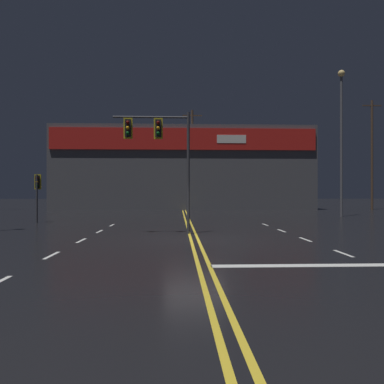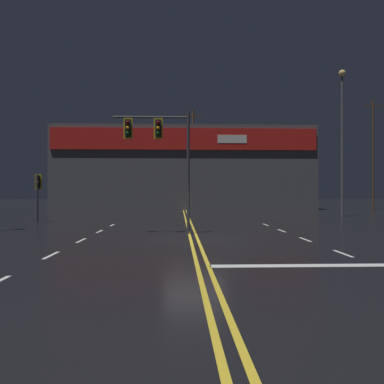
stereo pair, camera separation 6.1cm
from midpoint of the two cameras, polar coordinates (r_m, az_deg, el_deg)
ground_plane at (r=15.64m, az=0.29°, el=-7.34°), size 200.00×200.00×0.00m
road_markings at (r=14.71m, az=3.80°, el=-7.78°), size 13.86×60.00×0.01m
traffic_signal_median at (r=18.05m, az=-5.27°, el=7.69°), size 3.65×0.36×5.82m
traffic_signal_corner_northwest at (r=26.61m, az=-22.55°, el=0.68°), size 0.42×0.36×3.17m
streetlight_median_approach at (r=33.35m, az=21.76°, el=9.32°), size 0.56×0.56×12.00m
building_backdrop at (r=45.94m, az=-1.37°, el=3.40°), size 29.67×10.23×9.48m
utility_pole_row at (r=42.07m, az=-1.43°, el=5.89°), size 45.53×0.26×12.99m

